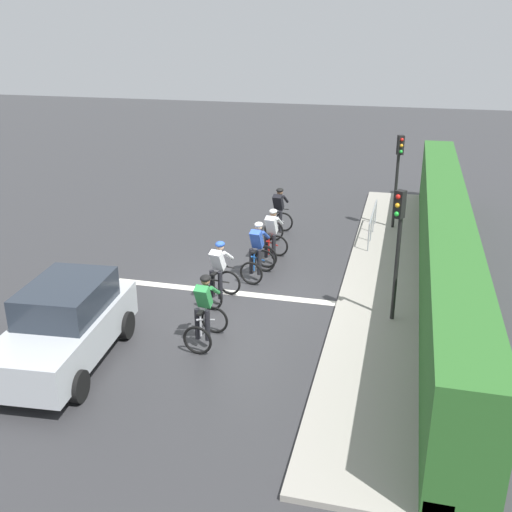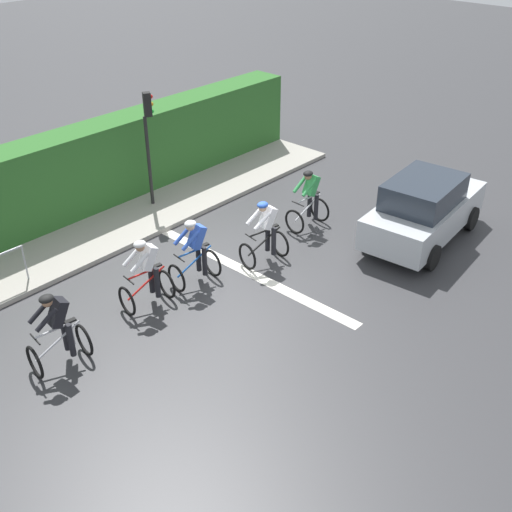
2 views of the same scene
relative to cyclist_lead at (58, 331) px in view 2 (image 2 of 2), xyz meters
name	(u,v)px [view 2 (image 2 of 2)]	position (x,y,z in m)	size (l,w,h in m)	color
ground_plane	(242,267)	(-0.12, -4.93, -0.80)	(80.00, 80.00, 0.00)	#333335
sidewalk_kerb	(75,238)	(4.01, -2.93, -0.74)	(2.80, 18.15, 0.12)	#9E998E
stone_wall_low	(55,222)	(4.91, -2.93, -0.56)	(0.44, 18.15, 0.48)	gray
hedge_wall	(43,186)	(5.21, -2.93, 0.40)	(1.10, 18.15, 2.39)	#2D6628
road_marking_stop_line	(239,268)	(-0.12, -4.85, -0.79)	(7.00, 0.30, 0.01)	silver
cyclist_lead	(58,331)	(0.00, 0.00, 0.00)	(0.81, 1.15, 1.66)	black
cyclist_second	(147,274)	(0.31, -2.40, 0.00)	(0.81, 1.16, 1.66)	black
cyclist_mid	(195,253)	(0.19, -3.73, 0.00)	(0.81, 1.16, 1.66)	black
cyclist_fourth	(265,233)	(-0.38, -5.51, 0.00)	(0.87, 1.19, 1.66)	black
cyclist_trailing	(309,200)	(-0.03, -7.67, 0.00)	(0.75, 1.12, 1.66)	black
car_silver	(424,209)	(-2.64, -9.10, 0.08)	(2.14, 4.23, 1.76)	#B7BCC1
traffic_light_near_crossing	(148,133)	(3.99, -5.64, 1.43)	(0.27, 0.29, 3.34)	black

